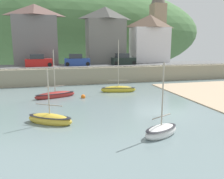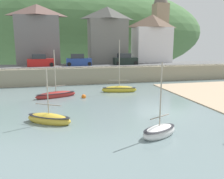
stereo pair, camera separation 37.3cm
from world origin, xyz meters
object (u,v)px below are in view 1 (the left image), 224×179
at_px(parked_car_end_of_row, 123,60).
at_px(mooring_buoy, 83,97).
at_px(sailboat_blue_trim, 118,89).
at_px(rowboat_small_beached, 161,131).
at_px(waterfront_building_left, 36,34).
at_px(parked_car_by_wall, 77,61).
at_px(waterfront_building_right, 150,38).
at_px(waterfront_building_centre, 105,35).
at_px(parked_car_near_slipway, 39,61).
at_px(church_with_spire, 158,20).
at_px(sailboat_white_hull, 50,119).
at_px(dinghy_open_wooden, 55,95).

xyz_separation_m(parked_car_end_of_row, mooring_buoy, (-8.88, -13.58, -3.05)).
relative_size(sailboat_blue_trim, rowboat_small_beached, 1.33).
height_order(waterfront_building_left, parked_car_by_wall, waterfront_building_left).
bearing_deg(waterfront_building_right, waterfront_building_centre, -180.00).
height_order(waterfront_building_right, parked_car_near_slipway, waterfront_building_right).
distance_m(sailboat_blue_trim, parked_car_end_of_row, 12.36).
bearing_deg(parked_car_by_wall, parked_car_end_of_row, 1.31).
distance_m(church_with_spire, mooring_buoy, 31.19).
xyz_separation_m(waterfront_building_centre, parked_car_near_slipway, (-11.98, -4.50, -4.41)).
bearing_deg(sailboat_white_hull, mooring_buoy, 97.59).
height_order(sailboat_white_hull, dinghy_open_wooden, dinghy_open_wooden).
distance_m(waterfront_building_left, sailboat_blue_trim, 20.22).
relative_size(church_with_spire, parked_car_near_slipway, 4.00).
bearing_deg(sailboat_blue_trim, rowboat_small_beached, -83.43).
bearing_deg(sailboat_white_hull, waterfront_building_right, 85.61).
bearing_deg(parked_car_near_slipway, sailboat_white_hull, -88.84).
bearing_deg(rowboat_small_beached, parked_car_end_of_row, 53.19).
relative_size(waterfront_building_centre, sailboat_blue_trim, 1.54).
bearing_deg(parked_car_near_slipway, rowboat_small_beached, -74.55).
relative_size(parked_car_near_slipway, parked_car_end_of_row, 1.01).
xyz_separation_m(waterfront_building_centre, waterfront_building_right, (8.92, 0.00, -0.56)).
relative_size(sailboat_blue_trim, mooring_buoy, 13.19).
relative_size(waterfront_building_left, waterfront_building_centre, 1.00).
xyz_separation_m(sailboat_blue_trim, sailboat_white_hull, (-8.28, -10.02, -0.02)).
height_order(waterfront_building_centre, parked_car_near_slipway, waterfront_building_centre).
relative_size(sailboat_blue_trim, parked_car_near_slipway, 1.58).
bearing_deg(sailboat_white_hull, sailboat_blue_trim, 82.75).
xyz_separation_m(parked_car_near_slipway, parked_car_by_wall, (6.05, 0.00, 0.00)).
bearing_deg(dinghy_open_wooden, sailboat_blue_trim, -8.52).
relative_size(sailboat_blue_trim, parked_car_end_of_row, 1.60).
distance_m(waterfront_building_centre, parked_car_by_wall, 8.65).
height_order(sailboat_white_hull, parked_car_by_wall, parked_car_by_wall).
relative_size(sailboat_white_hull, parked_car_by_wall, 1.05).
bearing_deg(waterfront_building_left, mooring_buoy, -72.71).
relative_size(waterfront_building_right, parked_car_by_wall, 2.20).
bearing_deg(parked_car_by_wall, sailboat_blue_trim, -69.60).
bearing_deg(parked_car_end_of_row, church_with_spire, 37.78).
bearing_deg(dinghy_open_wooden, rowboat_small_beached, -81.43).
xyz_separation_m(waterfront_building_centre, sailboat_white_hull, (-10.31, -25.79, -7.30)).
bearing_deg(church_with_spire, dinghy_open_wooden, -136.47).
xyz_separation_m(rowboat_small_beached, parked_car_by_wall, (-2.67, 25.61, 2.89)).
distance_m(sailboat_blue_trim, parked_car_near_slipway, 15.31).
relative_size(waterfront_building_right, sailboat_blue_trim, 1.37).
height_order(parked_car_near_slipway, mooring_buoy, parked_car_near_slipway).
bearing_deg(rowboat_small_beached, parked_car_by_wall, 71.02).
distance_m(parked_car_near_slipway, parked_car_end_of_row, 14.10).
height_order(parked_car_near_slipway, parked_car_by_wall, same).
xyz_separation_m(waterfront_building_right, rowboat_small_beached, (-12.19, -30.11, -6.74)).
bearing_deg(mooring_buoy, parked_car_end_of_row, 56.82).
distance_m(church_with_spire, dinghy_open_wooden, 32.39).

